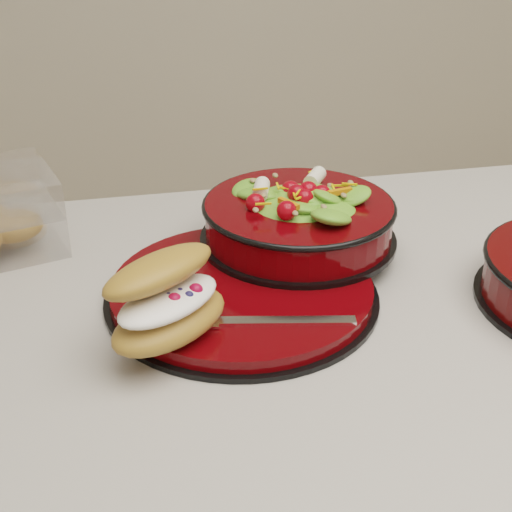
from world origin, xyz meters
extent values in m
cube|color=beige|center=(0.00, 0.00, 0.88)|extent=(1.24, 0.74, 0.04)
cylinder|color=black|center=(-0.14, 0.06, 0.90)|extent=(0.30, 0.30, 0.01)
cylinder|color=#4D0204|center=(-0.14, 0.06, 0.91)|extent=(0.28, 0.28, 0.01)
torus|color=black|center=(-0.13, 0.05, 0.92)|extent=(0.16, 0.16, 0.01)
cylinder|color=black|center=(-0.05, 0.15, 0.92)|extent=(0.23, 0.23, 0.01)
cylinder|color=#4D0204|center=(-0.05, 0.15, 0.95)|extent=(0.22, 0.22, 0.04)
torus|color=black|center=(-0.05, 0.15, 0.97)|extent=(0.23, 0.23, 0.01)
ellipsoid|color=#3F7C22|center=(-0.05, 0.15, 0.96)|extent=(0.19, 0.19, 0.08)
sphere|color=#B0070D|center=(-0.01, 0.15, 1.01)|extent=(0.02, 0.02, 0.02)
sphere|color=#B0070D|center=(-0.02, 0.18, 1.01)|extent=(0.02, 0.02, 0.02)
sphere|color=#B0070D|center=(-0.05, 0.19, 1.01)|extent=(0.02, 0.02, 0.02)
sphere|color=#B0070D|center=(-0.09, 0.18, 1.01)|extent=(0.02, 0.02, 0.02)
sphere|color=#B0070D|center=(-0.10, 0.15, 1.01)|extent=(0.02, 0.02, 0.02)
sphere|color=#B0070D|center=(-0.09, 0.11, 1.01)|extent=(0.02, 0.02, 0.02)
sphere|color=#B0070D|center=(-0.05, 0.10, 1.01)|extent=(0.02, 0.02, 0.02)
sphere|color=#B0070D|center=(-0.02, 0.11, 1.01)|extent=(0.02, 0.02, 0.02)
cylinder|color=silver|center=(-0.02, 0.19, 1.01)|extent=(0.04, 0.04, 0.02)
cylinder|color=silver|center=(-0.09, 0.17, 1.01)|extent=(0.04, 0.03, 0.02)
cube|color=orange|center=(-0.07, 0.12, 1.01)|extent=(0.03, 0.03, 0.01)
cube|color=orange|center=(-0.01, 0.14, 1.01)|extent=(0.03, 0.02, 0.01)
ellipsoid|color=#A46B32|center=(-0.22, -0.02, 0.94)|extent=(0.15, 0.14, 0.04)
ellipsoid|color=white|center=(-0.22, -0.02, 0.96)|extent=(0.13, 0.12, 0.02)
ellipsoid|color=#A46B32|center=(-0.22, 0.00, 0.98)|extent=(0.14, 0.13, 0.03)
sphere|color=red|center=(-0.24, -0.02, 0.97)|extent=(0.01, 0.01, 0.01)
sphere|color=red|center=(-0.22, -0.03, 0.97)|extent=(0.01, 0.01, 0.01)
sphere|color=red|center=(-0.20, -0.02, 0.97)|extent=(0.01, 0.01, 0.01)
sphere|color=#191947|center=(-0.23, -0.02, 0.97)|extent=(0.01, 0.01, 0.01)
sphere|color=#191947|center=(-0.21, -0.02, 0.97)|extent=(0.01, 0.01, 0.01)
sphere|color=#191947|center=(-0.22, -0.03, 0.97)|extent=(0.01, 0.01, 0.01)
sphere|color=#191947|center=(-0.20, -0.03, 0.97)|extent=(0.01, 0.01, 0.01)
cube|color=silver|center=(-0.11, -0.02, 0.92)|extent=(0.14, 0.04, 0.00)
cube|color=silver|center=(-0.19, -0.01, 0.92)|extent=(0.05, 0.03, 0.00)
ellipsoid|color=#A46B32|center=(-0.39, 0.24, 0.93)|extent=(0.08, 0.06, 0.04)
camera|label=1|loc=(-0.26, -0.59, 1.31)|focal=50.00mm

